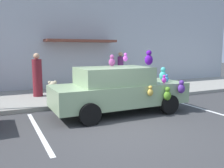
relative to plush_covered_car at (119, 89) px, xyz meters
The scene contains 9 objects.
ground_plane 2.03m from the plush_covered_car, 115.85° to the right, with size 60.00×60.00×0.00m, color #38383A.
sidewalk 3.49m from the plush_covered_car, 103.78° to the left, with size 24.00×4.00×0.15m, color gray.
storefront_building 6.02m from the plush_covered_car, 98.35° to the left, with size 24.00×1.25×6.40m.
parking_stripe_front 3.10m from the plush_covered_car, 13.11° to the right, with size 0.12×3.60×0.01m, color silver.
parking_stripe_rear 2.95m from the plush_covered_car, 166.14° to the right, with size 0.12×3.60×0.01m, color silver.
plush_covered_car is the anchor object (origin of this frame).
teddy_bear_on_sidewalk 2.69m from the plush_covered_car, 131.58° to the left, with size 0.42×0.35×0.81m.
pedestrian_near_shopfront 5.46m from the plush_covered_car, 61.60° to the left, with size 0.33×0.33×1.83m.
pedestrian_by_lamp 4.00m from the plush_covered_car, 121.53° to the left, with size 0.40×0.40×1.82m.
Camera 1 is at (-2.88, -5.36, 2.12)m, focal length 38.86 mm.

